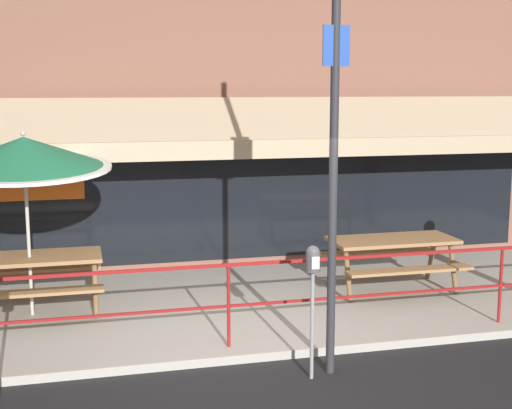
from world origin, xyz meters
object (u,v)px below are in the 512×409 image
(picnic_table_left, at_px, (30,268))
(patio_umbrella_left, at_px, (24,154))
(picnic_table_centre, at_px, (392,249))
(street_sign_pole, at_px, (334,145))
(parking_meter_far, at_px, (313,272))

(picnic_table_left, height_order, patio_umbrella_left, patio_umbrella_left)
(picnic_table_left, bearing_deg, picnic_table_centre, -1.54)
(street_sign_pole, bearing_deg, patio_umbrella_left, 141.81)
(patio_umbrella_left, distance_m, parking_meter_far, 4.05)
(picnic_table_centre, height_order, street_sign_pole, street_sign_pole)
(parking_meter_far, relative_size, street_sign_pole, 0.30)
(patio_umbrella_left, bearing_deg, parking_meter_far, -41.65)
(picnic_table_centre, relative_size, street_sign_pole, 0.38)
(picnic_table_left, relative_size, patio_umbrella_left, 0.76)
(picnic_table_centre, distance_m, parking_meter_far, 3.28)
(patio_umbrella_left, xyz_separation_m, parking_meter_far, (2.93, -2.61, -1.03))
(parking_meter_far, xyz_separation_m, street_sign_pole, (0.24, 0.11, 1.28))
(patio_umbrella_left, bearing_deg, picnic_table_centre, -1.02)
(parking_meter_far, distance_m, street_sign_pole, 1.31)
(picnic_table_centre, bearing_deg, parking_meter_far, -129.25)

